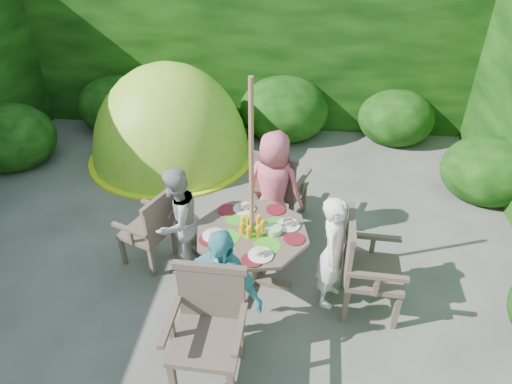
# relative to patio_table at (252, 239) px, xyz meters

# --- Properties ---
(ground) EXTENTS (60.00, 60.00, 0.00)m
(ground) POSITION_rel_patio_table_xyz_m (-0.46, 0.15, -0.56)
(ground) COLOR #494641
(ground) RESTS_ON ground
(hedge_enclosure) EXTENTS (9.00, 9.00, 2.50)m
(hedge_enclosure) POSITION_rel_patio_table_xyz_m (-0.46, 1.49, 0.69)
(hedge_enclosure) COLOR black
(hedge_enclosure) RESTS_ON ground
(patio_table) EXTENTS (1.34, 1.34, 0.79)m
(patio_table) POSITION_rel_patio_table_xyz_m (0.00, 0.00, 0.00)
(patio_table) COLOR #47372E
(patio_table) RESTS_ON ground
(parasol_pole) EXTENTS (0.05, 0.05, 2.20)m
(parasol_pole) POSITION_rel_patio_table_xyz_m (-0.00, -0.00, 0.54)
(parasol_pole) COLOR #965D3C
(parasol_pole) RESTS_ON ground
(garden_chair_right) EXTENTS (0.56, 0.62, 0.99)m
(garden_chair_right) POSITION_rel_patio_table_xyz_m (1.07, -0.23, -0.03)
(garden_chair_right) COLOR #47372E
(garden_chair_right) RESTS_ON ground
(garden_chair_left) EXTENTS (0.60, 0.64, 0.85)m
(garden_chair_left) POSITION_rel_patio_table_xyz_m (-1.09, 0.21, -0.10)
(garden_chair_left) COLOR #47372E
(garden_chair_left) RESTS_ON ground
(garden_chair_back) EXTENTS (0.70, 0.66, 0.94)m
(garden_chair_back) POSITION_rel_patio_table_xyz_m (0.20, 1.08, -0.06)
(garden_chair_back) COLOR #47372E
(garden_chair_back) RESTS_ON ground
(garden_chair_front) EXTENTS (0.61, 0.55, 0.99)m
(garden_chair_front) POSITION_rel_patio_table_xyz_m (-0.24, -1.07, -0.03)
(garden_chair_front) COLOR #47372E
(garden_chair_front) RESTS_ON ground
(child_right) EXTENTS (0.39, 0.49, 1.19)m
(child_right) POSITION_rel_patio_table_xyz_m (0.78, -0.16, 0.04)
(child_right) COLOR white
(child_right) RESTS_ON ground
(child_left) EXTENTS (0.64, 0.71, 1.19)m
(child_left) POSITION_rel_patio_table_xyz_m (-0.79, 0.16, 0.04)
(child_left) COLOR #A09F9A
(child_left) RESTS_ON ground
(child_back) EXTENTS (0.75, 0.61, 1.33)m
(child_back) POSITION_rel_patio_table_xyz_m (0.15, 0.78, 0.11)
(child_back) COLOR #D95A72
(child_back) RESTS_ON ground
(child_front) EXTENTS (0.80, 0.58, 1.27)m
(child_front) POSITION_rel_patio_table_xyz_m (-0.16, -0.78, 0.08)
(child_front) COLOR #4EA6B6
(child_front) RESTS_ON ground
(dome_tent) EXTENTS (2.49, 2.49, 2.85)m
(dome_tent) POSITION_rel_patio_table_xyz_m (-1.51, 2.54, -0.56)
(dome_tent) COLOR #7AD529
(dome_tent) RESTS_ON ground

